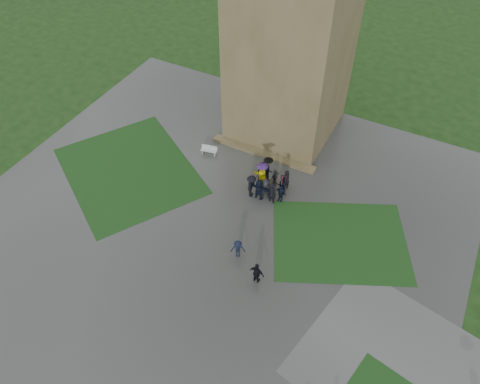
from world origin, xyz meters
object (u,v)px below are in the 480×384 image
at_px(tower, 293,27).
at_px(pedestrian_mid, 238,249).
at_px(bench, 209,150).
at_px(pedestrian_near, 257,273).

xyz_separation_m(tower, pedestrian_mid, (2.92, -14.35, -8.23)).
height_order(tower, bench, tower).
bearing_deg(tower, pedestrian_mid, -78.49).
xyz_separation_m(pedestrian_mid, pedestrian_near, (1.96, -1.18, 0.11)).
relative_size(tower, bench, 13.18).
relative_size(tower, pedestrian_near, 10.51).
distance_m(tower, pedestrian_near, 18.19).
bearing_deg(pedestrian_near, tower, -67.99).
height_order(bench, pedestrian_mid, pedestrian_mid).
xyz_separation_m(tower, bench, (-3.94, -6.32, -8.59)).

